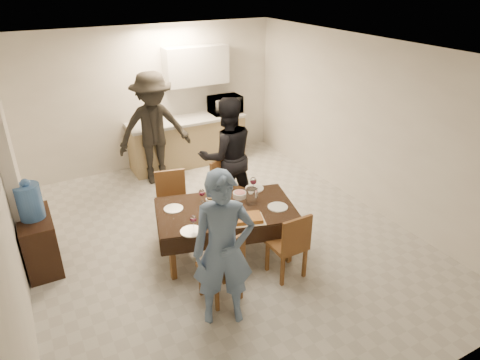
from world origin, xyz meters
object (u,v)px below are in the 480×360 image
object	(u,v)px
console	(40,242)
microwave	(225,104)
wine_bottle	(220,198)
person_near	(223,250)
water_pitcher	(251,196)
savoury_tart	(247,218)
person_far	(227,156)
person_kitchen	(154,129)
dining_table	(226,210)
water_jug	(30,202)

from	to	relation	value
console	microwave	xyz separation A→B (m)	(3.70, 2.16, 0.71)
wine_bottle	person_near	size ratio (longest dim) A/B	0.17
water_pitcher	savoury_tart	world-z (taller)	water_pitcher
console	water_pitcher	size ratio (longest dim) A/B	3.56
water_pitcher	person_far	bearing A→B (deg)	79.70
microwave	person_kitchen	xyz separation A→B (m)	(-1.60, -0.45, -0.09)
person_near	savoury_tart	bearing A→B (deg)	66.85
savoury_tart	person_near	world-z (taller)	person_near
person_far	savoury_tart	bearing A→B (deg)	80.01
water_pitcher	savoury_tart	size ratio (longest dim) A/B	0.52
wine_bottle	person_kitchen	bearing A→B (deg)	91.08
wine_bottle	dining_table	bearing A→B (deg)	-45.00
dining_table	person_near	world-z (taller)	person_near
person_far	person_kitchen	size ratio (longest dim) A/B	0.93
savoury_tart	microwave	distance (m)	3.68
wine_bottle	person_far	distance (m)	1.17
water_pitcher	person_kitchen	bearing A→B (deg)	99.74
console	water_jug	world-z (taller)	water_jug
water_jug	person_kitchen	size ratio (longest dim) A/B	0.22
console	person_far	bearing A→B (deg)	4.21
water_pitcher	console	bearing A→B (deg)	160.61
person_far	water_pitcher	bearing A→B (deg)	87.17
water_pitcher	person_near	distance (m)	1.35
water_jug	wine_bottle	bearing A→B (deg)	-20.35
console	wine_bottle	bearing A→B (deg)	-20.35
console	microwave	distance (m)	4.34
microwave	dining_table	bearing A→B (deg)	63.49
console	person_near	xyz separation A→B (m)	(1.65, -1.90, 0.51)
water_pitcher	person_kitchen	size ratio (longest dim) A/B	0.11
person_near	person_far	xyz separation A→B (m)	(1.10, 2.10, 0.03)
savoury_tart	person_far	xyz separation A→B (m)	(0.45, 1.43, 0.20)
dining_table	console	world-z (taller)	console
person_near	person_kitchen	world-z (taller)	person_kitchen
dining_table	wine_bottle	world-z (taller)	wine_bottle
person_far	wine_bottle	bearing A→B (deg)	66.51
dining_table	wine_bottle	distance (m)	0.19
dining_table	person_near	distance (m)	1.21
console	person_near	world-z (taller)	person_near
water_jug	savoury_tart	world-z (taller)	water_jug
dining_table	microwave	distance (m)	3.39
console	water_pitcher	xyz separation A→B (m)	(2.55, -0.90, 0.43)
dining_table	console	size ratio (longest dim) A/B	2.49
savoury_tart	person_near	distance (m)	0.95
wine_bottle	console	bearing A→B (deg)	159.65
savoury_tart	console	bearing A→B (deg)	151.92
dining_table	savoury_tart	xyz separation A→B (m)	(0.10, -0.38, 0.06)
microwave	wine_bottle	bearing A→B (deg)	62.34
person_far	console	bearing A→B (deg)	11.68
person_kitchen	water_jug	bearing A→B (deg)	-140.92
water_jug	wine_bottle	distance (m)	2.30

